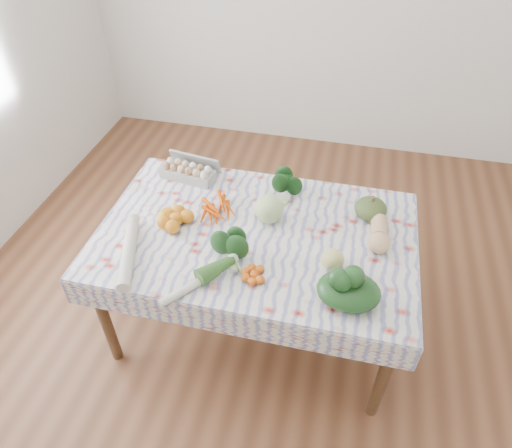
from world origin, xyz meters
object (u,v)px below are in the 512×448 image
dining_table (256,244)px  egg_carton (188,172)px  cabbage (269,209)px  butternut_squash (379,233)px  kabocha_squash (371,209)px  grapefruit (333,259)px

dining_table → egg_carton: size_ratio=4.88×
cabbage → butternut_squash: bearing=-3.5°
dining_table → cabbage: bearing=67.5°
kabocha_squash → cabbage: size_ratio=1.09×
egg_carton → butternut_squash: (1.13, -0.30, 0.01)m
egg_carton → cabbage: cabbage is taller
egg_carton → grapefruit: size_ratio=3.05×
egg_carton → cabbage: 0.61m
cabbage → butternut_squash: 0.58m
butternut_squash → cabbage: bearing=174.7°
dining_table → grapefruit: bearing=-21.0°
egg_carton → cabbage: size_ratio=2.07×
dining_table → grapefruit: size_ratio=14.86×
grapefruit → egg_carton: bearing=150.0°
cabbage → grapefruit: 0.46m
kabocha_squash → grapefruit: kabocha_squash is taller
butternut_squash → egg_carton: bearing=163.5°
butternut_squash → grapefruit: butternut_squash is taller
dining_table → egg_carton: egg_carton is taller
dining_table → cabbage: (0.05, 0.11, 0.16)m
dining_table → butternut_squash: (0.63, 0.08, 0.14)m
egg_carton → cabbage: bearing=-16.4°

